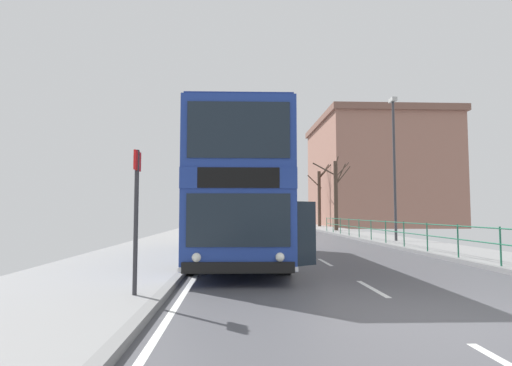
# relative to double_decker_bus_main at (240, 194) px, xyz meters

# --- Properties ---
(ground) EXTENTS (15.80, 140.00, 0.20)m
(ground) POSITION_rel_double_decker_bus_main_xyz_m (2.05, -8.02, -2.23)
(ground) COLOR #4B4B50
(double_decker_bus_main) EXTENTS (3.26, 10.87, 4.33)m
(double_decker_bus_main) POSITION_rel_double_decker_bus_main_xyz_m (0.00, 0.00, 0.00)
(double_decker_bus_main) COLOR navy
(double_decker_bus_main) RESTS_ON ground
(pedestrian_railing_far_kerb) EXTENTS (0.05, 27.15, 1.09)m
(pedestrian_railing_far_kerb) POSITION_rel_double_decker_bus_main_xyz_m (7.22, 6.09, -1.39)
(pedestrian_railing_far_kerb) COLOR #236B4C
(pedestrian_railing_far_kerb) RESTS_ON ground
(bus_stop_sign_near) EXTENTS (0.08, 0.44, 2.64)m
(bus_stop_sign_near) POSITION_rel_double_decker_bus_main_xyz_m (-1.97, -6.61, -0.50)
(bus_stop_sign_near) COLOR #2D2D33
(bus_stop_sign_near) RESTS_ON ground
(street_lamp_far_side) EXTENTS (0.28, 0.60, 7.67)m
(street_lamp_far_side) POSITION_rel_double_decker_bus_main_xyz_m (8.30, 7.59, 2.32)
(street_lamp_far_side) COLOR #38383D
(street_lamp_far_side) RESTS_ON ground
(bare_tree_far_00) EXTENTS (2.96, 2.72, 7.09)m
(bare_tree_far_00) POSITION_rel_double_decker_bus_main_xyz_m (8.94, 31.03, 1.24)
(bare_tree_far_00) COLOR #423328
(bare_tree_far_00) RESTS_ON ground
(bare_tree_far_01) EXTENTS (3.33, 2.57, 6.08)m
(bare_tree_far_01) POSITION_rel_double_decker_bus_main_xyz_m (8.25, 20.64, 1.11)
(bare_tree_far_01) COLOR #423328
(bare_tree_far_01) RESTS_ON ground
(background_building_00) EXTENTS (14.20, 17.39, 12.80)m
(background_building_00) POSITION_rel_double_decker_bus_main_xyz_m (16.72, 35.51, 4.16)
(background_building_00) COLOR #936656
(background_building_00) RESTS_ON ground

